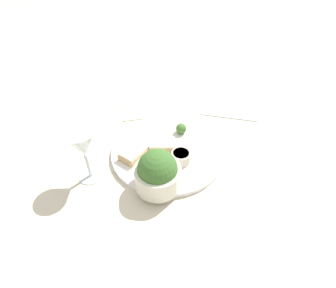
{
  "coord_description": "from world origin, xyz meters",
  "views": [
    {
      "loc": [
        -0.16,
        -0.54,
        0.54
      ],
      "look_at": [
        0.0,
        0.0,
        0.03
      ],
      "focal_mm": 28.0,
      "sensor_mm": 36.0,
      "label": 1
    }
  ],
  "objects_px": {
    "cheese_toast_near": "(135,153)",
    "napkin": "(140,107)",
    "salad_bowl": "(158,173)",
    "sauce_ramekin": "(181,157)",
    "fork": "(229,117)",
    "wine_glass": "(82,145)",
    "cheese_toast_far": "(162,145)"
  },
  "relations": [
    {
      "from": "sauce_ramekin",
      "to": "napkin",
      "type": "relative_size",
      "value": 0.36
    },
    {
      "from": "napkin",
      "to": "fork",
      "type": "xyz_separation_m",
      "value": [
        0.28,
        -0.15,
        0.0
      ]
    },
    {
      "from": "cheese_toast_near",
      "to": "fork",
      "type": "bearing_deg",
      "value": 17.36
    },
    {
      "from": "cheese_toast_near",
      "to": "wine_glass",
      "type": "relative_size",
      "value": 0.63
    },
    {
      "from": "cheese_toast_near",
      "to": "napkin",
      "type": "distance_m",
      "value": 0.26
    },
    {
      "from": "wine_glass",
      "to": "fork",
      "type": "distance_m",
      "value": 0.51
    },
    {
      "from": "cheese_toast_near",
      "to": "wine_glass",
      "type": "height_order",
      "value": "wine_glass"
    },
    {
      "from": "sauce_ramekin",
      "to": "fork",
      "type": "xyz_separation_m",
      "value": [
        0.23,
        0.16,
        -0.03
      ]
    },
    {
      "from": "wine_glass",
      "to": "cheese_toast_near",
      "type": "bearing_deg",
      "value": 11.79
    },
    {
      "from": "cheese_toast_far",
      "to": "salad_bowl",
      "type": "bearing_deg",
      "value": -109.69
    },
    {
      "from": "salad_bowl",
      "to": "wine_glass",
      "type": "distance_m",
      "value": 0.2
    },
    {
      "from": "salad_bowl",
      "to": "cheese_toast_near",
      "type": "relative_size",
      "value": 1.19
    },
    {
      "from": "cheese_toast_far",
      "to": "wine_glass",
      "type": "bearing_deg",
      "value": -169.89
    },
    {
      "from": "salad_bowl",
      "to": "cheese_toast_near",
      "type": "xyz_separation_m",
      "value": [
        -0.04,
        0.12,
        -0.03
      ]
    },
    {
      "from": "cheese_toast_far",
      "to": "fork",
      "type": "relative_size",
      "value": 0.5
    },
    {
      "from": "salad_bowl",
      "to": "fork",
      "type": "height_order",
      "value": "salad_bowl"
    },
    {
      "from": "cheese_toast_far",
      "to": "wine_glass",
      "type": "relative_size",
      "value": 0.57
    },
    {
      "from": "wine_glass",
      "to": "napkin",
      "type": "bearing_deg",
      "value": 55.38
    },
    {
      "from": "cheese_toast_near",
      "to": "wine_glass",
      "type": "bearing_deg",
      "value": -168.21
    },
    {
      "from": "sauce_ramekin",
      "to": "fork",
      "type": "bearing_deg",
      "value": 35.67
    },
    {
      "from": "cheese_toast_near",
      "to": "cheese_toast_far",
      "type": "xyz_separation_m",
      "value": [
        0.08,
        0.01,
        0.0
      ]
    },
    {
      "from": "salad_bowl",
      "to": "sauce_ramekin",
      "type": "xyz_separation_m",
      "value": [
        0.08,
        0.06,
        -0.03
      ]
    },
    {
      "from": "cheese_toast_far",
      "to": "napkin",
      "type": "height_order",
      "value": "cheese_toast_far"
    },
    {
      "from": "salad_bowl",
      "to": "cheese_toast_near",
      "type": "bearing_deg",
      "value": 107.7
    },
    {
      "from": "cheese_toast_near",
      "to": "napkin",
      "type": "bearing_deg",
      "value": 75.3
    },
    {
      "from": "cheese_toast_near",
      "to": "cheese_toast_far",
      "type": "height_order",
      "value": "same"
    },
    {
      "from": "cheese_toast_near",
      "to": "salad_bowl",
      "type": "bearing_deg",
      "value": -72.3
    },
    {
      "from": "salad_bowl",
      "to": "cheese_toast_far",
      "type": "distance_m",
      "value": 0.14
    },
    {
      "from": "sauce_ramekin",
      "to": "cheese_toast_near",
      "type": "bearing_deg",
      "value": 154.95
    },
    {
      "from": "salad_bowl",
      "to": "cheese_toast_far",
      "type": "bearing_deg",
      "value": 70.31
    },
    {
      "from": "cheese_toast_far",
      "to": "fork",
      "type": "distance_m",
      "value": 0.28
    },
    {
      "from": "wine_glass",
      "to": "napkin",
      "type": "height_order",
      "value": "wine_glass"
    }
  ]
}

